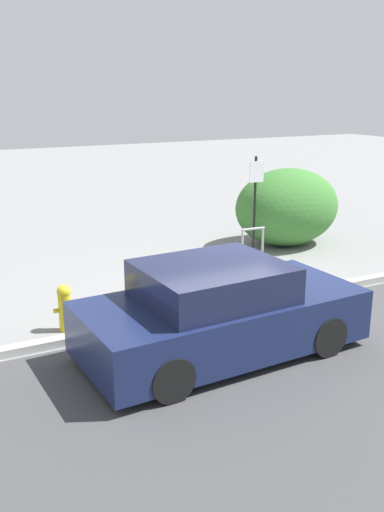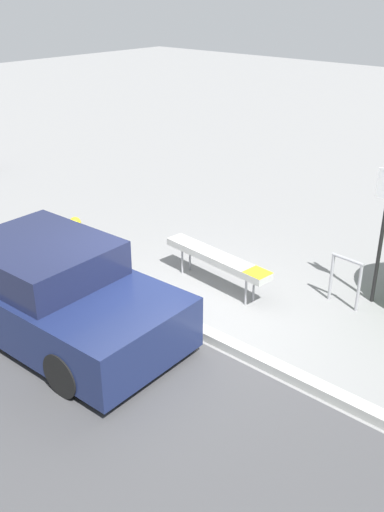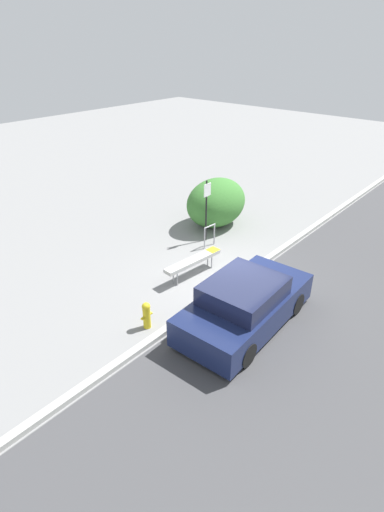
{
  "view_description": "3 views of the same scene",
  "coord_description": "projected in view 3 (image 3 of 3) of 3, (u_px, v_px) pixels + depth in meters",
  "views": [
    {
      "loc": [
        -5.12,
        -7.89,
        3.72
      ],
      "look_at": [
        -0.96,
        0.13,
        1.06
      ],
      "focal_mm": 40.0,
      "sensor_mm": 36.0,
      "label": 1
    },
    {
      "loc": [
        5.01,
        -5.31,
        4.62
      ],
      "look_at": [
        -0.45,
        0.84,
        0.68
      ],
      "focal_mm": 40.0,
      "sensor_mm": 36.0,
      "label": 2
    },
    {
      "loc": [
        -8.48,
        -5.79,
        6.71
      ],
      "look_at": [
        -0.18,
        1.45,
        0.59
      ],
      "focal_mm": 28.0,
      "sensor_mm": 36.0,
      "label": 3
    }
  ],
  "objects": [
    {
      "name": "parked_car_near",
      "position": [
        245.0,
        304.0,
        10.27
      ],
      "size": [
        4.16,
        2.0,
        1.38
      ],
      "rotation": [
        0.0,
        0.0,
        0.04
      ],
      "color": "black",
      "rests_on": "ground_plane"
    },
    {
      "name": "bike_rack",
      "position": [
        210.0,
        234.0,
        14.2
      ],
      "size": [
        0.55,
        0.1,
        0.83
      ],
      "rotation": [
        0.0,
        0.0,
        -0.09
      ],
      "color": "#99999E",
      "rests_on": "ground_plane"
    },
    {
      "name": "shrub_hedge",
      "position": [
        216.0,
        203.0,
        15.65
      ],
      "size": [
        2.69,
        2.01,
        1.89
      ],
      "color": "#3D7A33",
      "rests_on": "ground_plane"
    },
    {
      "name": "sign_post",
      "position": [
        207.0,
        205.0,
        14.21
      ],
      "size": [
        0.36,
        0.08,
        2.3
      ],
      "color": "black",
      "rests_on": "ground_plane"
    },
    {
      "name": "ground_plane",
      "position": [
        232.0,
        286.0,
        12.17
      ],
      "size": [
        60.0,
        60.0,
        0.0
      ],
      "primitive_type": "plane",
      "color": "gray"
    },
    {
      "name": "fire_hydrant",
      "position": [
        147.0,
        314.0,
        10.26
      ],
      "size": [
        0.36,
        0.22,
        0.77
      ],
      "color": "gold",
      "rests_on": "ground_plane"
    },
    {
      "name": "bench",
      "position": [
        193.0,
        261.0,
        12.46
      ],
      "size": [
        2.16,
        0.53,
        0.6
      ],
      "rotation": [
        0.0,
        0.0,
        -0.09
      ],
      "color": "#99999E",
      "rests_on": "ground_plane"
    },
    {
      "name": "curb",
      "position": [
        232.0,
        284.0,
        12.14
      ],
      "size": [
        60.0,
        0.2,
        0.13
      ],
      "color": "#A8A8A3",
      "rests_on": "ground_plane"
    }
  ]
}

